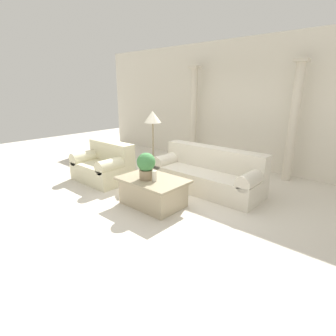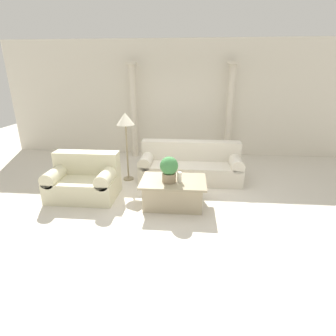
{
  "view_description": "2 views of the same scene",
  "coord_description": "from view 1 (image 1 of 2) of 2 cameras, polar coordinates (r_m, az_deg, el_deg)",
  "views": [
    {
      "loc": [
        3.19,
        -3.46,
        2.01
      ],
      "look_at": [
        0.14,
        -0.01,
        0.61
      ],
      "focal_mm": 28.0,
      "sensor_mm": 36.0,
      "label": 1
    },
    {
      "loc": [
        0.4,
        -4.77,
        2.33
      ],
      "look_at": [
        0.0,
        -0.19,
        0.65
      ],
      "focal_mm": 28.0,
      "sensor_mm": 36.0,
      "label": 2
    }
  ],
  "objects": [
    {
      "name": "column_left",
      "position": [
        7.51,
        5.57,
        11.59
      ],
      "size": [
        0.27,
        0.27,
        2.58
      ],
      "color": "beige",
      "rests_on": "ground_plane"
    },
    {
      "name": "wall_back",
      "position": [
        7.17,
        15.43,
        13.08
      ],
      "size": [
        10.0,
        0.06,
        3.2
      ],
      "color": "silver",
      "rests_on": "ground_plane"
    },
    {
      "name": "ground_plane",
      "position": [
        5.12,
        -1.12,
        -6.19
      ],
      "size": [
        16.0,
        16.0,
        0.0
      ],
      "primitive_type": "plane",
      "color": "silver"
    },
    {
      "name": "coffee_table",
      "position": [
        4.68,
        -3.3,
        -5.13
      ],
      "size": [
        1.18,
        0.8,
        0.49
      ],
      "color": "tan",
      "rests_on": "ground_plane"
    },
    {
      "name": "floor_lamp",
      "position": [
        5.98,
        -3.35,
        10.26
      ],
      "size": [
        0.39,
        0.39,
        1.53
      ],
      "color": "gray",
      "rests_on": "ground_plane"
    },
    {
      "name": "potted_plant",
      "position": [
        4.52,
        -4.77,
        0.66
      ],
      "size": [
        0.32,
        0.32,
        0.47
      ],
      "color": "#937F60",
      "rests_on": "coffee_table"
    },
    {
      "name": "loveseat",
      "position": [
        6.1,
        -13.69,
        0.65
      ],
      "size": [
        1.29,
        0.87,
        0.85
      ],
      "color": "beige",
      "rests_on": "ground_plane"
    },
    {
      "name": "sofa_long",
      "position": [
        5.42,
        8.63,
        -1.2
      ],
      "size": [
        2.26,
        0.87,
        0.85
      ],
      "color": "beige",
      "rests_on": "ground_plane"
    },
    {
      "name": "pillar_candle",
      "position": [
        4.44,
        -3.01,
        -1.74
      ],
      "size": [
        0.08,
        0.08,
        0.19
      ],
      "color": "silver",
      "rests_on": "coffee_table"
    },
    {
      "name": "column_right",
      "position": [
        6.33,
        25.64,
        9.05
      ],
      "size": [
        0.27,
        0.27,
        2.58
      ],
      "color": "beige",
      "rests_on": "ground_plane"
    }
  ]
}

